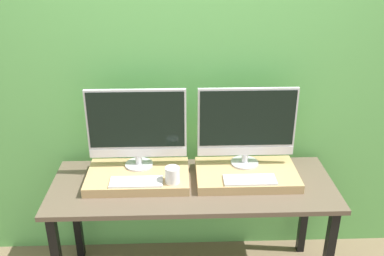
{
  "coord_description": "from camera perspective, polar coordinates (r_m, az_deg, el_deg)",
  "views": [
    {
      "loc": [
        -0.08,
        -1.9,
        2.12
      ],
      "look_at": [
        0.0,
        0.45,
        1.05
      ],
      "focal_mm": 40.0,
      "sensor_mm": 36.0,
      "label": 1
    }
  ],
  "objects": [
    {
      "name": "monitor_right",
      "position": [
        2.61,
        7.31,
        0.42
      ],
      "size": [
        0.6,
        0.17,
        0.5
      ],
      "color": "silver",
      "rests_on": "wooden_riser_right"
    },
    {
      "name": "mug",
      "position": [
        2.5,
        -2.63,
        -6.27
      ],
      "size": [
        0.08,
        0.08,
        0.1
      ],
      "color": "white",
      "rests_on": "wooden_riser_left"
    },
    {
      "name": "monitor_left",
      "position": [
        2.59,
        -7.37,
        0.21
      ],
      "size": [
        0.6,
        0.17,
        0.5
      ],
      "color": "silver",
      "rests_on": "wooden_riser_left"
    },
    {
      "name": "keyboard_left",
      "position": [
        2.53,
        -7.44,
        -7.12
      ],
      "size": [
        0.31,
        0.12,
        0.01
      ],
      "color": "silver",
      "rests_on": "wooden_riser_left"
    },
    {
      "name": "keyboard_right",
      "position": [
        2.55,
        7.7,
        -6.84
      ],
      "size": [
        0.31,
        0.12,
        0.01
      ],
      "color": "silver",
      "rests_on": "wooden_riser_right"
    },
    {
      "name": "wall_back",
      "position": [
        2.72,
        -0.18,
        6.93
      ],
      "size": [
        8.0,
        0.04,
        2.6
      ],
      "color": "#66B75B",
      "rests_on": "ground_plane"
    },
    {
      "name": "workbench",
      "position": [
        2.65,
        0.11,
        -8.96
      ],
      "size": [
        1.71,
        0.62,
        0.74
      ],
      "color": "brown",
      "rests_on": "ground_plane"
    },
    {
      "name": "wooden_riser_left",
      "position": [
        2.65,
        -7.19,
        -6.44
      ],
      "size": [
        0.62,
        0.37,
        0.06
      ],
      "color": "tan",
      "rests_on": "workbench"
    },
    {
      "name": "wooden_riser_right",
      "position": [
        2.67,
        7.26,
        -6.18
      ],
      "size": [
        0.62,
        0.37,
        0.06
      ],
      "color": "tan",
      "rests_on": "workbench"
    }
  ]
}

